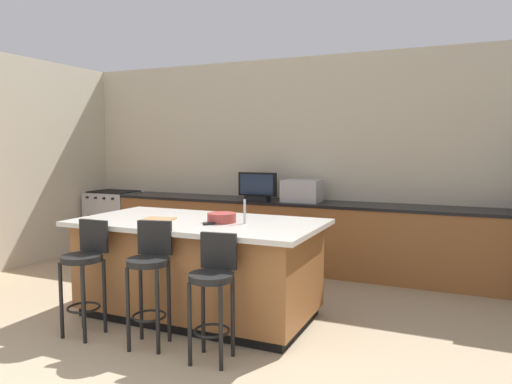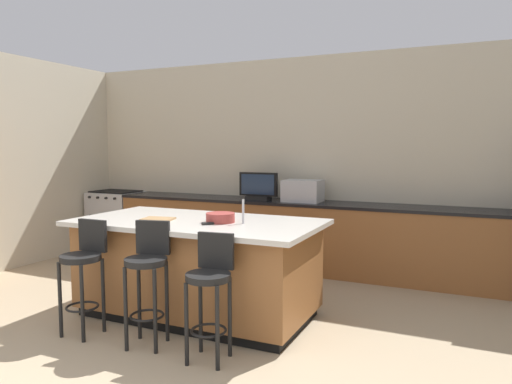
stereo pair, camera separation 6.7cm
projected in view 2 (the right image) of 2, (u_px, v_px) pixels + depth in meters
The scene contains 14 objects.
wall_back at pixel (307, 162), 6.46m from camera, with size 7.35×0.12×2.79m, color beige.
counter_back at pixel (294, 235), 6.23m from camera, with size 5.14×0.62×0.90m.
kitchen_island at pixel (198, 267), 4.52m from camera, with size 2.31×1.21×0.92m.
range_oven at pixel (117, 220), 7.45m from camera, with size 0.74×0.63×0.92m.
microwave at pixel (303, 191), 6.12m from camera, with size 0.48×0.36×0.28m, color #B7BABF.
tv_monitor at pixel (258, 187), 6.32m from camera, with size 0.54×0.16×0.37m.
sink_faucet_back at pixel (302, 192), 6.24m from camera, with size 0.02×0.02×0.24m, color #B2B2B7.
sink_faucet_island at pixel (243, 211), 4.26m from camera, with size 0.02×0.02×0.22m, color #B2B2B7.
bar_stool_left at pixel (84, 267), 4.06m from camera, with size 0.34×0.34×0.98m.
bar_stool_center at pixel (148, 272), 3.83m from camera, with size 0.35×0.37×1.00m.
bar_stool_right at pixel (210, 286), 3.57m from camera, with size 0.34×0.35×0.95m.
fruit_bowl at pixel (220, 218), 4.34m from camera, with size 0.26×0.26×0.09m, color #993833.
tv_remote at pixel (211, 223), 4.23m from camera, with size 0.04×0.17×0.02m, color black.
cutting_board at pixel (158, 219), 4.48m from camera, with size 0.28×0.21×0.02m, color #A87F51.
Camera 2 is at (2.06, -1.63, 1.61)m, focal length 33.40 mm.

